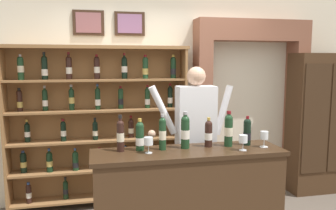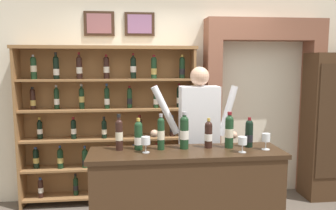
{
  "view_description": "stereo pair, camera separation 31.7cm",
  "coord_description": "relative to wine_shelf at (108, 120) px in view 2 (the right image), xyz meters",
  "views": [
    {
      "loc": [
        -0.84,
        -2.87,
        1.8
      ],
      "look_at": [
        -0.18,
        0.2,
        1.4
      ],
      "focal_mm": 36.09,
      "sensor_mm": 36.0,
      "label": 1
    },
    {
      "loc": [
        -0.53,
        -2.92,
        1.8
      ],
      "look_at": [
        -0.18,
        0.2,
        1.4
      ],
      "focal_mm": 36.09,
      "sensor_mm": 36.0,
      "label": 2
    }
  ],
  "objects": [
    {
      "name": "tasting_bottle_chianti",
      "position": [
        0.55,
        -1.26,
        0.09
      ],
      "size": [
        0.07,
        0.07,
        0.33
      ],
      "color": "#19381E",
      "rests_on": "tasting_counter"
    },
    {
      "name": "wine_glass_right",
      "position": [
        0.41,
        -1.35,
        0.03
      ],
      "size": [
        0.08,
        0.08,
        0.14
      ],
      "color": "silver",
      "rests_on": "tasting_counter"
    },
    {
      "name": "tasting_bottle_brunello",
      "position": [
        1.38,
        -1.26,
        0.06
      ],
      "size": [
        0.07,
        0.07,
        0.28
      ],
      "color": "black",
      "rests_on": "tasting_counter"
    },
    {
      "name": "tasting_bottle_super_tuscan",
      "position": [
        1.19,
        -1.26,
        0.1
      ],
      "size": [
        0.08,
        0.08,
        0.34
      ],
      "color": "#19381E",
      "rests_on": "tasting_counter"
    },
    {
      "name": "tasting_bottle_prosecco",
      "position": [
        0.35,
        -1.24,
        0.07
      ],
      "size": [
        0.08,
        0.08,
        0.29
      ],
      "color": "#19381E",
      "rests_on": "tasting_counter"
    },
    {
      "name": "tasting_bottle_bianco",
      "position": [
        0.77,
        -1.25,
        0.1
      ],
      "size": [
        0.08,
        0.08,
        0.34
      ],
      "color": "#19381E",
      "rests_on": "tasting_counter"
    },
    {
      "name": "tasting_bottle_grappa",
      "position": [
        1.0,
        -1.24,
        0.06
      ],
      "size": [
        0.07,
        0.07,
        0.28
      ],
      "color": "black",
      "rests_on": "tasting_counter"
    },
    {
      "name": "tasting_bottle_riserva",
      "position": [
        0.17,
        -1.23,
        0.09
      ],
      "size": [
        0.07,
        0.07,
        0.33
      ],
      "color": "black",
      "rests_on": "tasting_counter"
    },
    {
      "name": "back_wall",
      "position": [
        0.81,
        0.21,
        0.63
      ],
      "size": [
        12.0,
        0.19,
        3.4
      ],
      "color": "beige",
      "rests_on": "ground"
    },
    {
      "name": "wine_glass_spare",
      "position": [
        1.26,
        -1.44,
        0.03
      ],
      "size": [
        0.08,
        0.08,
        0.14
      ],
      "color": "silver",
      "rests_on": "tasting_counter"
    },
    {
      "name": "tasting_counter",
      "position": [
        0.78,
        -1.33,
        -0.57
      ],
      "size": [
        1.75,
        0.49,
        1.0
      ],
      "color": "#422B19",
      "rests_on": "ground"
    },
    {
      "name": "wine_glass_center",
      "position": [
        1.5,
        -1.37,
        0.04
      ],
      "size": [
        0.08,
        0.08,
        0.15
      ],
      "color": "silver",
      "rests_on": "tasting_counter"
    },
    {
      "name": "shopkeeper",
      "position": [
        0.98,
        -0.86,
        0.01
      ],
      "size": [
        0.92,
        0.22,
        1.75
      ],
      "color": "#2D3347",
      "rests_on": "ground"
    },
    {
      "name": "archway_doorway",
      "position": [
        2.01,
        0.08,
        0.25
      ],
      "size": [
        1.55,
        0.45,
        2.34
      ],
      "color": "brown",
      "rests_on": "ground"
    },
    {
      "name": "wine_shelf",
      "position": [
        0.0,
        0.0,
        0.0
      ],
      "size": [
        2.21,
        0.3,
        1.99
      ],
      "color": "olive",
      "rests_on": "ground"
    }
  ]
}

